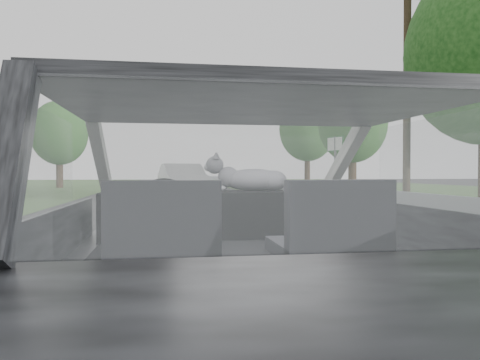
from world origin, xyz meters
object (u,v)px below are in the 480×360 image
object	(u,v)px
subject_car	(240,248)
utility_pole	(407,90)
highway_sign	(335,167)
cat	(253,178)
other_car	(182,181)

from	to	relation	value
subject_car	utility_pole	distance (m)	15.53
highway_sign	utility_pole	xyz separation A→B (m)	(1.17, -3.88, 2.69)
utility_pole	highway_sign	bearing A→B (deg)	106.84
cat	other_car	distance (m)	16.61
cat	utility_pole	distance (m)	14.85
subject_car	other_car	distance (m)	17.22
subject_car	cat	xyz separation A→B (m)	(0.19, 0.61, 0.36)
subject_car	highway_sign	size ratio (longest dim) A/B	1.50
utility_pole	cat	bearing A→B (deg)	-122.39
other_car	highway_sign	xyz separation A→B (m)	(6.52, -0.44, 0.59)
subject_car	other_car	world-z (taller)	other_car
other_car	utility_pole	size ratio (longest dim) A/B	0.56
cat	other_car	world-z (taller)	other_car
subject_car	utility_pole	bearing A→B (deg)	58.25
subject_car	other_car	size ratio (longest dim) A/B	0.88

